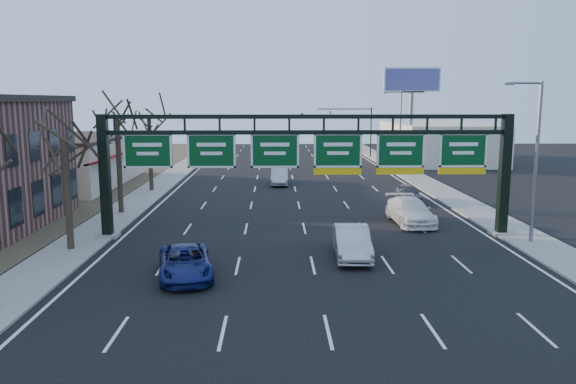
{
  "coord_description": "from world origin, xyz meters",
  "views": [
    {
      "loc": [
        -1.84,
        -24.48,
        7.95
      ],
      "look_at": [
        -1.15,
        4.67,
        3.2
      ],
      "focal_mm": 35.0,
      "sensor_mm": 36.0,
      "label": 1
    }
  ],
  "objects_px": {
    "car_silver_sedan": "(352,242)",
    "car_white_wagon": "(410,211)",
    "sign_gantry": "(309,159)",
    "car_blue_suv": "(185,262)"
  },
  "relations": [
    {
      "from": "car_blue_suv",
      "to": "car_silver_sedan",
      "type": "xyz_separation_m",
      "value": [
        8.01,
        3.06,
        0.11
      ]
    },
    {
      "from": "sign_gantry",
      "to": "car_blue_suv",
      "type": "distance_m",
      "value": 10.61
    },
    {
      "from": "sign_gantry",
      "to": "car_white_wagon",
      "type": "distance_m",
      "value": 8.52
    },
    {
      "from": "car_blue_suv",
      "to": "car_silver_sedan",
      "type": "bearing_deg",
      "value": 9.68
    },
    {
      "from": "sign_gantry",
      "to": "car_silver_sedan",
      "type": "relative_size",
      "value": 5.02
    },
    {
      "from": "sign_gantry",
      "to": "car_silver_sedan",
      "type": "height_order",
      "value": "sign_gantry"
    },
    {
      "from": "car_blue_suv",
      "to": "car_silver_sedan",
      "type": "relative_size",
      "value": 1.02
    },
    {
      "from": "car_silver_sedan",
      "to": "car_white_wagon",
      "type": "bearing_deg",
      "value": 60.65
    },
    {
      "from": "car_white_wagon",
      "to": "sign_gantry",
      "type": "bearing_deg",
      "value": -157.1
    },
    {
      "from": "car_silver_sedan",
      "to": "car_white_wagon",
      "type": "relative_size",
      "value": 0.87
    }
  ]
}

